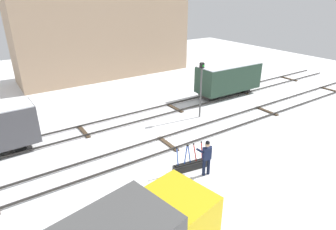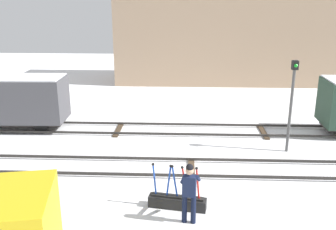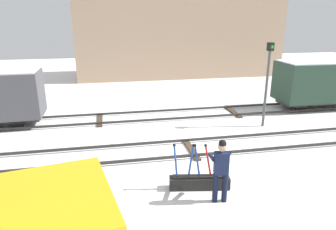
# 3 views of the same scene
# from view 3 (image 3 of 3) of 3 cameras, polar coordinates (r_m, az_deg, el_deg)

# --- Properties ---
(ground_plane) EXTENTS (60.00, 60.00, 0.00)m
(ground_plane) POSITION_cam_3_polar(r_m,az_deg,el_deg) (11.90, 4.34, -6.59)
(ground_plane) COLOR white
(track_main_line) EXTENTS (44.00, 1.94, 0.18)m
(track_main_line) POSITION_cam_3_polar(r_m,az_deg,el_deg) (11.86, 4.35, -6.11)
(track_main_line) COLOR #2D2B28
(track_main_line) RESTS_ON ground_plane
(track_siding_near) EXTENTS (44.00, 1.94, 0.18)m
(track_siding_near) POSITION_cam_3_polar(r_m,az_deg,el_deg) (15.76, 0.24, 0.06)
(track_siding_near) COLOR #2D2B28
(track_siding_near) RESTS_ON ground_plane
(switch_lever_frame) EXTENTS (1.83, 0.65, 1.45)m
(switch_lever_frame) POSITION_cam_3_polar(r_m,az_deg,el_deg) (9.35, 5.89, -12.10)
(switch_lever_frame) COLOR black
(switch_lever_frame) RESTS_ON ground_plane
(rail_worker) EXTENTS (0.61, 0.77, 1.85)m
(rail_worker) POSITION_cam_3_polar(r_m,az_deg,el_deg) (8.46, 9.89, -9.53)
(rail_worker) COLOR #111831
(rail_worker) RESTS_ON ground_plane
(signal_post) EXTENTS (0.24, 0.32, 3.87)m
(signal_post) POSITION_cam_3_polar(r_m,az_deg,el_deg) (14.52, 18.14, 6.85)
(signal_post) COLOR #4C4C4C
(signal_post) RESTS_ON ground_plane
(apartment_building) EXTENTS (17.60, 5.13, 8.31)m
(apartment_building) POSITION_cam_3_polar(r_m,az_deg,el_deg) (27.42, 2.03, 16.20)
(apartment_building) COLOR tan
(apartment_building) RESTS_ON ground_plane
(freight_car_back_track) EXTENTS (5.59, 2.25, 2.65)m
(freight_car_back_track) POSITION_cam_3_polar(r_m,az_deg,el_deg) (19.27, 27.64, 5.60)
(freight_car_back_track) COLOR #2D2B28
(freight_car_back_track) RESTS_ON ground_plane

